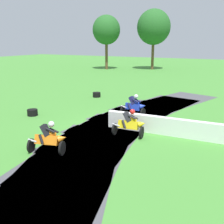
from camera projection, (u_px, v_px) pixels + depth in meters
ground_plane at (113, 127)px, 14.79m from camera, size 120.00×120.00×0.00m
track_asphalt at (123, 128)px, 14.56m from camera, size 7.11×24.25×0.01m
motorcycle_lead_blue at (134, 106)px, 16.74m from camera, size 1.70×0.80×1.42m
motorcycle_chase_yellow at (130, 124)px, 13.21m from camera, size 1.68×0.90×1.43m
motorcycle_trailing_orange at (49, 138)px, 11.26m from camera, size 1.68×1.14×1.42m
tire_stack_near at (97, 95)px, 22.51m from camera, size 0.65×0.65×0.40m
tire_stack_mid_a at (32, 112)px, 16.97m from camera, size 0.64×0.64×0.40m
tree_far_left at (154, 27)px, 42.47m from camera, size 5.26×5.26×9.42m
tree_far_right at (106, 30)px, 42.76m from camera, size 4.39×4.39×8.53m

